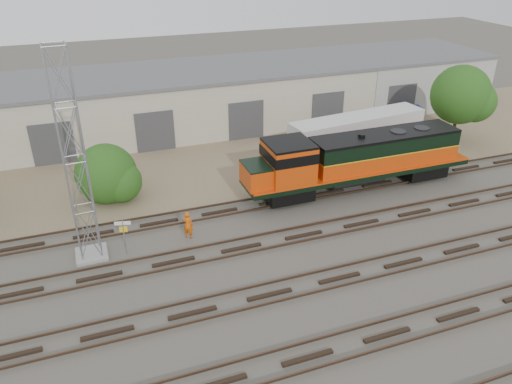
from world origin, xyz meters
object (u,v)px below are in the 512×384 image
object	(u,v)px
locomotive	(355,159)
semi_trailer	(360,131)
signal_tower	(75,164)
worker	(188,225)

from	to	relation	value
locomotive	semi_trailer	world-z (taller)	locomotive
locomotive	signal_tower	distance (m)	18.65
locomotive	signal_tower	bearing A→B (deg)	-173.10
locomotive	signal_tower	size ratio (longest dim) A/B	1.42
signal_tower	worker	distance (m)	7.46
worker	semi_trailer	xyz separation A→B (m)	(15.83, 7.16, 1.36)
worker	semi_trailer	size ratio (longest dim) A/B	0.15
worker	semi_trailer	distance (m)	17.43
locomotive	semi_trailer	xyz separation A→B (m)	(3.28, 4.93, -0.08)
signal_tower	semi_trailer	world-z (taller)	signal_tower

